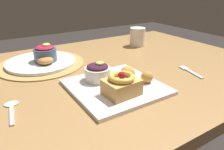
# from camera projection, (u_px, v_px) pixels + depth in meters

# --- Properties ---
(dining_table) EXTENTS (1.41, 0.91, 0.73)m
(dining_table) POSITION_uv_depth(u_px,v_px,m) (99.00, 93.00, 0.86)
(dining_table) COLOR olive
(dining_table) RESTS_ON ground_plane
(woven_placemat) EXTENTS (0.35, 0.35, 0.00)m
(woven_placemat) POSITION_uv_depth(u_px,v_px,m) (41.00, 64.00, 0.90)
(woven_placemat) COLOR #AD894C
(woven_placemat) RESTS_ON dining_table
(front_plate) EXTENTS (0.28, 0.28, 0.01)m
(front_plate) POSITION_uv_depth(u_px,v_px,m) (115.00, 87.00, 0.69)
(front_plate) COLOR white
(front_plate) RESTS_ON dining_table
(cake_slice) EXTENTS (0.10, 0.08, 0.07)m
(cake_slice) POSITION_uv_depth(u_px,v_px,m) (122.00, 85.00, 0.62)
(cake_slice) COLOR tan
(cake_slice) RESTS_ON front_plate
(berry_ramekin) EXTENTS (0.09, 0.09, 0.07)m
(berry_ramekin) POSITION_uv_depth(u_px,v_px,m) (98.00, 72.00, 0.71)
(berry_ramekin) COLOR silver
(berry_ramekin) RESTS_ON front_plate
(fritter_front) EXTENTS (0.05, 0.05, 0.05)m
(fritter_front) POSITION_uv_depth(u_px,v_px,m) (128.00, 73.00, 0.72)
(fritter_front) COLOR gold
(fritter_front) RESTS_ON front_plate
(fritter_middle) EXTENTS (0.04, 0.04, 0.04)m
(fritter_middle) POSITION_uv_depth(u_px,v_px,m) (147.00, 77.00, 0.70)
(fritter_middle) COLOR #BC7F38
(fritter_middle) RESTS_ON front_plate
(back_plate) EXTENTS (0.28, 0.28, 0.01)m
(back_plate) POSITION_uv_depth(u_px,v_px,m) (41.00, 62.00, 0.89)
(back_plate) COLOR white
(back_plate) RESTS_ON woven_placemat
(back_ramekin) EXTENTS (0.09, 0.09, 0.08)m
(back_ramekin) POSITION_uv_depth(u_px,v_px,m) (45.00, 53.00, 0.88)
(back_ramekin) COLOR #3D5675
(back_ramekin) RESTS_ON back_plate
(back_pastry) EXTENTS (0.06, 0.06, 0.03)m
(back_pastry) POSITION_uv_depth(u_px,v_px,m) (45.00, 60.00, 0.85)
(back_pastry) COLOR #B77F3D
(back_pastry) RESTS_ON back_plate
(fork) EXTENTS (0.05, 0.13, 0.00)m
(fork) POSITION_uv_depth(u_px,v_px,m) (189.00, 71.00, 0.82)
(fork) COLOR silver
(fork) RESTS_ON dining_table
(spoon) EXTENTS (0.04, 0.13, 0.00)m
(spoon) POSITION_uv_depth(u_px,v_px,m) (12.00, 108.00, 0.58)
(spoon) COLOR silver
(spoon) RESTS_ON dining_table
(coffee_mug) EXTENTS (0.08, 0.08, 0.10)m
(coffee_mug) POSITION_uv_depth(u_px,v_px,m) (137.00, 37.00, 1.15)
(coffee_mug) COLOR silver
(coffee_mug) RESTS_ON dining_table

